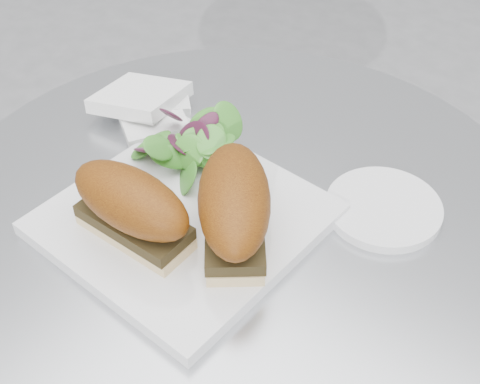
{
  "coord_description": "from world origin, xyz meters",
  "views": [
    {
      "loc": [
        0.31,
        -0.42,
        1.25
      ],
      "look_at": [
        0.01,
        -0.0,
        0.77
      ],
      "focal_mm": 50.0,
      "sensor_mm": 36.0,
      "label": 1
    }
  ],
  "objects_px": {
    "sandwich_right": "(234,205)",
    "saucer": "(384,208)",
    "sandwich_left": "(132,206)",
    "plate": "(184,219)"
  },
  "relations": [
    {
      "from": "saucer",
      "to": "sandwich_right",
      "type": "bearing_deg",
      "value": -126.59
    },
    {
      "from": "plate",
      "to": "sandwich_left",
      "type": "relative_size",
      "value": 1.77
    },
    {
      "from": "plate",
      "to": "sandwich_right",
      "type": "xyz_separation_m",
      "value": [
        0.06,
        0.01,
        0.05
      ]
    },
    {
      "from": "sandwich_left",
      "to": "saucer",
      "type": "relative_size",
      "value": 1.13
    },
    {
      "from": "sandwich_right",
      "to": "saucer",
      "type": "xyz_separation_m",
      "value": [
        0.1,
        0.14,
        -0.05
      ]
    },
    {
      "from": "sandwich_right",
      "to": "saucer",
      "type": "distance_m",
      "value": 0.18
    },
    {
      "from": "plate",
      "to": "saucer",
      "type": "distance_m",
      "value": 0.22
    },
    {
      "from": "sandwich_right",
      "to": "saucer",
      "type": "relative_size",
      "value": 1.34
    },
    {
      "from": "sandwich_right",
      "to": "sandwich_left",
      "type": "bearing_deg",
      "value": -90.62
    },
    {
      "from": "sandwich_left",
      "to": "sandwich_right",
      "type": "xyz_separation_m",
      "value": [
        0.08,
        0.06,
        -0.0
      ]
    }
  ]
}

